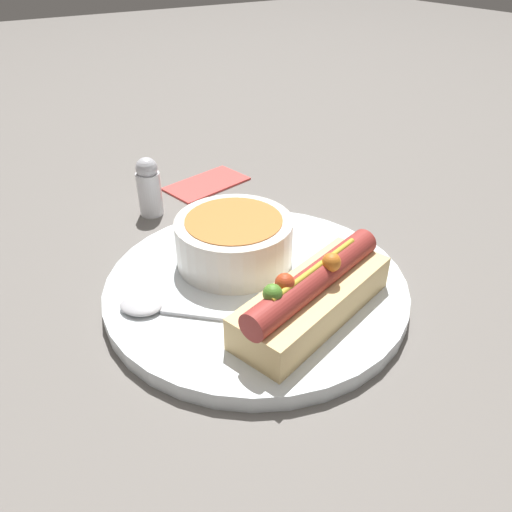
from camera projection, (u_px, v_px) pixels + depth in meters
name	position (u px, v px, depth m)	size (l,w,h in m)	color
ground_plane	(256.00, 293.00, 0.50)	(4.00, 4.00, 0.00)	slate
dinner_plate	(256.00, 287.00, 0.49)	(0.29, 0.29, 0.02)	white
hot_dog	(313.00, 295.00, 0.43)	(0.17, 0.10, 0.06)	#E5C17F
soup_bowl	(233.00, 239.00, 0.50)	(0.12, 0.12, 0.05)	silver
spoon	(167.00, 309.00, 0.44)	(0.14, 0.13, 0.01)	#B7B7BC
napkin	(207.00, 183.00, 0.70)	(0.12, 0.08, 0.01)	#E04C47
salt_shaker	(149.00, 187.00, 0.61)	(0.03, 0.03, 0.08)	silver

